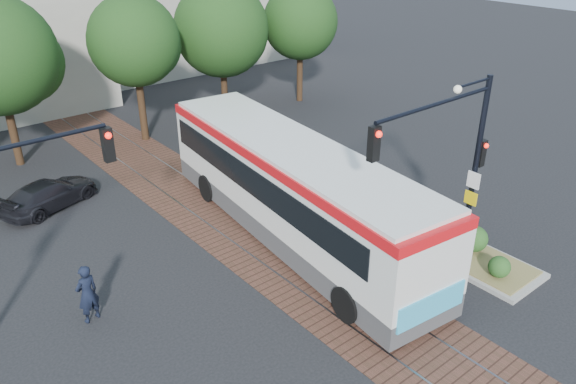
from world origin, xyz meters
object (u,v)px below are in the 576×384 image
at_px(signal_pole_main, 457,149).
at_px(traffic_island, 461,246).
at_px(officer, 87,294).
at_px(city_bus, 292,186).
at_px(parked_car, 49,194).

bearing_deg(signal_pole_main, traffic_island, -5.36).
xyz_separation_m(traffic_island, officer, (-11.14, 4.70, 0.59)).
relative_size(city_bus, signal_pole_main, 2.26).
height_order(signal_pole_main, parked_car, signal_pole_main).
bearing_deg(parked_car, officer, 148.73).
height_order(traffic_island, officer, officer).
height_order(city_bus, officer, city_bus).
relative_size(city_bus, officer, 7.39).
bearing_deg(parked_car, city_bus, -162.64).
relative_size(signal_pole_main, parked_car, 1.51).
bearing_deg(city_bus, signal_pole_main, -53.73).
xyz_separation_m(city_bus, traffic_island, (3.62, -4.68, -1.66)).
distance_m(city_bus, officer, 7.59).
xyz_separation_m(signal_pole_main, parked_car, (-8.69, 12.36, -3.58)).
relative_size(traffic_island, signal_pole_main, 0.87).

